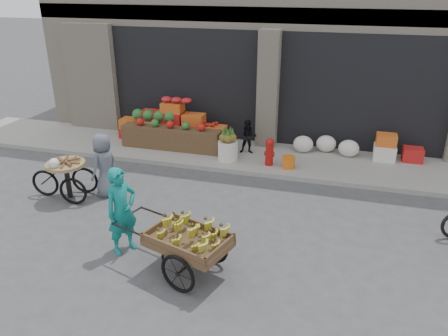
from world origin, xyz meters
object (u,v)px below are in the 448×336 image
(orange_bucket, at_px, (289,162))
(banana_cart, at_px, (186,238))
(vendor_grey, at_px, (104,165))
(pineapple_bin, at_px, (228,151))
(vendor_woman, at_px, (122,211))
(seated_person, at_px, (248,137))
(tricycle_cart, at_px, (67,174))
(fire_hydrant, at_px, (270,151))

(orange_bucket, distance_m, banana_cart, 4.65)
(vendor_grey, bearing_deg, pineapple_bin, 149.23)
(banana_cart, relative_size, vendor_woman, 1.48)
(banana_cart, bearing_deg, vendor_woman, -175.84)
(pineapple_bin, height_order, seated_person, seated_person)
(vendor_grey, bearing_deg, banana_cart, 61.95)
(tricycle_cart, height_order, vendor_grey, vendor_grey)
(tricycle_cart, distance_m, vendor_grey, 0.83)
(seated_person, bearing_deg, pineapple_bin, -133.69)
(orange_bucket, bearing_deg, fire_hydrant, 174.29)
(pineapple_bin, height_order, orange_bucket, pineapple_bin)
(fire_hydrant, bearing_deg, seated_person, 137.12)
(vendor_woman, bearing_deg, orange_bucket, 1.14)
(pineapple_bin, height_order, fire_hydrant, fire_hydrant)
(pineapple_bin, relative_size, vendor_woman, 0.33)
(fire_hydrant, height_order, orange_bucket, fire_hydrant)
(orange_bucket, bearing_deg, pineapple_bin, 176.42)
(pineapple_bin, bearing_deg, vendor_woman, -99.64)
(orange_bucket, relative_size, vendor_woman, 0.20)
(orange_bucket, bearing_deg, tricycle_cart, -149.04)
(pineapple_bin, bearing_deg, banana_cart, -83.13)
(orange_bucket, xyz_separation_m, vendor_woman, (-2.33, -4.20, 0.53))
(pineapple_bin, height_order, vendor_grey, vendor_grey)
(pineapple_bin, xyz_separation_m, fire_hydrant, (1.10, -0.05, 0.13))
(pineapple_bin, xyz_separation_m, vendor_woman, (-0.73, -4.30, 0.43))
(fire_hydrant, height_order, vendor_grey, vendor_grey)
(orange_bucket, height_order, vendor_woman, vendor_woman)
(pineapple_bin, relative_size, fire_hydrant, 0.73)
(vendor_woman, bearing_deg, pineapple_bin, 20.51)
(pineapple_bin, xyz_separation_m, orange_bucket, (1.60, -0.10, -0.10))
(vendor_woman, bearing_deg, banana_cart, -73.36)
(pineapple_bin, relative_size, banana_cart, 0.22)
(seated_person, height_order, tricycle_cart, seated_person)
(orange_bucket, relative_size, tricycle_cart, 0.22)
(orange_bucket, bearing_deg, banana_cart, -103.03)
(fire_hydrant, xyz_separation_m, vendor_grey, (-3.25, -2.38, 0.22))
(tricycle_cart, bearing_deg, vendor_grey, 19.96)
(vendor_woman, height_order, vendor_grey, vendor_woman)
(pineapple_bin, height_order, banana_cart, banana_cart)
(orange_bucket, xyz_separation_m, seated_person, (-1.20, 0.70, 0.31))
(banana_cart, xyz_separation_m, vendor_grey, (-2.71, 2.19, 0.05))
(vendor_woman, bearing_deg, fire_hydrant, 6.86)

